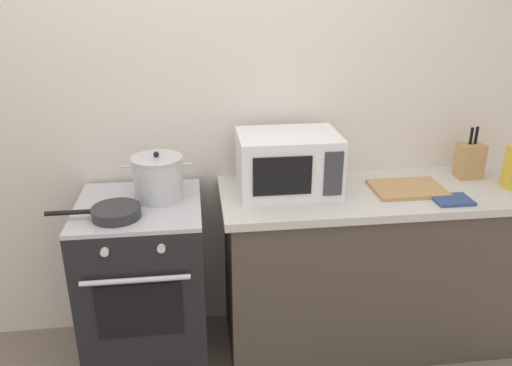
{
  "coord_description": "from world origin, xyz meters",
  "views": [
    {
      "loc": [
        -0.06,
        -1.69,
        1.93
      ],
      "look_at": [
        0.22,
        0.6,
        1.0
      ],
      "focal_mm": 35.64,
      "sensor_mm": 36.0,
      "label": 1
    }
  ],
  "objects_px": {
    "microwave": "(288,163)",
    "stock_pot": "(158,178)",
    "stove": "(146,285)",
    "frying_pan": "(115,212)",
    "knife_block": "(470,160)",
    "oven_mitt": "(452,200)",
    "cutting_board": "(407,189)"
  },
  "relations": [
    {
      "from": "microwave",
      "to": "oven_mitt",
      "type": "relative_size",
      "value": 2.78
    },
    {
      "from": "microwave",
      "to": "cutting_board",
      "type": "distance_m",
      "value": 0.63
    },
    {
      "from": "frying_pan",
      "to": "knife_block",
      "type": "bearing_deg",
      "value": 8.55
    },
    {
      "from": "stove",
      "to": "frying_pan",
      "type": "distance_m",
      "value": 0.51
    },
    {
      "from": "cutting_board",
      "to": "oven_mitt",
      "type": "distance_m",
      "value": 0.23
    },
    {
      "from": "stock_pot",
      "to": "frying_pan",
      "type": "distance_m",
      "value": 0.29
    },
    {
      "from": "knife_block",
      "to": "oven_mitt",
      "type": "height_order",
      "value": "knife_block"
    },
    {
      "from": "stove",
      "to": "stock_pot",
      "type": "xyz_separation_m",
      "value": [
        0.1,
        0.06,
        0.57
      ]
    },
    {
      "from": "oven_mitt",
      "to": "stock_pot",
      "type": "bearing_deg",
      "value": 171.23
    },
    {
      "from": "stock_pot",
      "to": "knife_block",
      "type": "bearing_deg",
      "value": 2.8
    },
    {
      "from": "microwave",
      "to": "cutting_board",
      "type": "relative_size",
      "value": 1.39
    },
    {
      "from": "frying_pan",
      "to": "cutting_board",
      "type": "height_order",
      "value": "frying_pan"
    },
    {
      "from": "frying_pan",
      "to": "cutting_board",
      "type": "bearing_deg",
      "value": 5.44
    },
    {
      "from": "frying_pan",
      "to": "microwave",
      "type": "distance_m",
      "value": 0.87
    },
    {
      "from": "microwave",
      "to": "knife_block",
      "type": "bearing_deg",
      "value": 3.5
    },
    {
      "from": "frying_pan",
      "to": "stock_pot",
      "type": "bearing_deg",
      "value": 46.01
    },
    {
      "from": "cutting_board",
      "to": "microwave",
      "type": "bearing_deg",
      "value": 172.72
    },
    {
      "from": "stock_pot",
      "to": "oven_mitt",
      "type": "xyz_separation_m",
      "value": [
        1.42,
        -0.22,
        -0.1
      ]
    },
    {
      "from": "cutting_board",
      "to": "oven_mitt",
      "type": "xyz_separation_m",
      "value": [
        0.16,
        -0.16,
        -0.0
      ]
    },
    {
      "from": "microwave",
      "to": "knife_block",
      "type": "xyz_separation_m",
      "value": [
        1.01,
        0.06,
        -0.05
      ]
    },
    {
      "from": "stock_pot",
      "to": "knife_block",
      "type": "xyz_separation_m",
      "value": [
        1.66,
        0.08,
        -0.01
      ]
    },
    {
      "from": "stove",
      "to": "stock_pot",
      "type": "bearing_deg",
      "value": 31.01
    },
    {
      "from": "stove",
      "to": "cutting_board",
      "type": "relative_size",
      "value": 2.56
    },
    {
      "from": "frying_pan",
      "to": "oven_mitt",
      "type": "bearing_deg",
      "value": -0.79
    },
    {
      "from": "frying_pan",
      "to": "oven_mitt",
      "type": "height_order",
      "value": "frying_pan"
    },
    {
      "from": "oven_mitt",
      "to": "frying_pan",
      "type": "bearing_deg",
      "value": 179.21
    },
    {
      "from": "frying_pan",
      "to": "knife_block",
      "type": "height_order",
      "value": "knife_block"
    },
    {
      "from": "frying_pan",
      "to": "microwave",
      "type": "bearing_deg",
      "value": 14.47
    },
    {
      "from": "microwave",
      "to": "knife_block",
      "type": "distance_m",
      "value": 1.02
    },
    {
      "from": "microwave",
      "to": "stock_pot",
      "type": "bearing_deg",
      "value": -178.31
    },
    {
      "from": "stove",
      "to": "oven_mitt",
      "type": "distance_m",
      "value": 1.6
    },
    {
      "from": "microwave",
      "to": "oven_mitt",
      "type": "bearing_deg",
      "value": -17.12
    }
  ]
}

